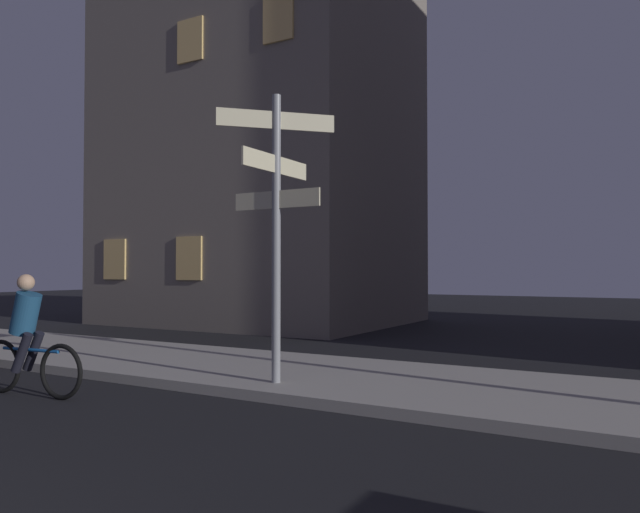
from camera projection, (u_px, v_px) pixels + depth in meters
sidewalk_kerb at (333, 378)px, 8.79m from camera, size 40.00×3.22×0.14m
signpost at (276, 209)px, 8.12m from camera, size 1.37×1.53×3.93m
cyclist at (28, 339)px, 7.88m from camera, size 1.82×0.36×1.61m
building_left_block at (263, 46)px, 19.53m from camera, size 8.78×7.01×18.11m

